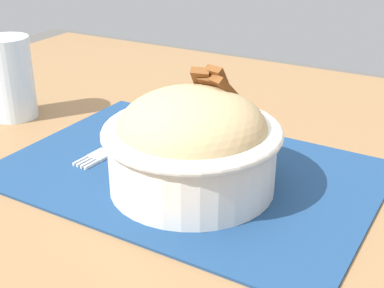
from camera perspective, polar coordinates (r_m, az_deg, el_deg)
name	(u,v)px	position (r m, az deg, el deg)	size (l,w,h in m)	color
table	(173,225)	(0.65, -2.10, -8.64)	(1.14, 0.95, 0.75)	olive
placemat	(188,172)	(0.61, -0.43, -2.97)	(0.41, 0.29, 0.00)	navy
bowl	(192,142)	(0.55, 0.00, 0.18)	(0.20, 0.20, 0.13)	silver
fork	(113,148)	(0.66, -8.50, -0.47)	(0.03, 0.13, 0.00)	silver
drinking_glass	(12,83)	(0.79, -18.80, 6.20)	(0.06, 0.06, 0.11)	silver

